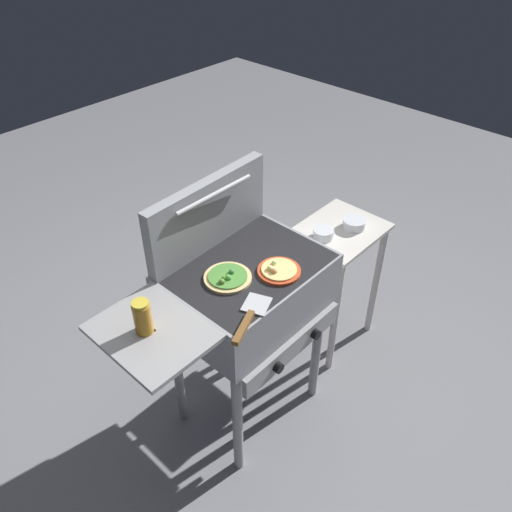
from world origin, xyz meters
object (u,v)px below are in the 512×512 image
object	(u,v)px
prep_table	(336,262)
topping_bowl_far	(354,224)
pizza_veggie	(227,277)
topping_bowl_near	(323,234)
spatula	(249,318)
pizza_cheese	(278,270)
sauce_jar	(143,317)
grill	(246,295)

from	to	relation	value
prep_table	topping_bowl_far	world-z (taller)	topping_bowl_far
pizza_veggie	topping_bowl_far	bearing A→B (deg)	-2.93
prep_table	topping_bowl_near	size ratio (longest dim) A/B	7.39
topping_bowl_near	prep_table	bearing A→B (deg)	-9.73
pizza_veggie	spatula	size ratio (longest dim) A/B	0.71
prep_table	topping_bowl_near	world-z (taller)	topping_bowl_near
spatula	topping_bowl_far	distance (m)	0.96
topping_bowl_near	pizza_cheese	bearing A→B (deg)	-164.54
pizza_veggie	sauce_jar	size ratio (longest dim) A/B	1.40
spatula	pizza_veggie	bearing A→B (deg)	64.31
prep_table	pizza_cheese	bearing A→B (deg)	-169.07
topping_bowl_near	topping_bowl_far	distance (m)	0.18
topping_bowl_near	pizza_veggie	bearing A→B (deg)	-178.37
pizza_veggie	topping_bowl_far	distance (m)	0.84
spatula	topping_bowl_near	xyz separation A→B (m)	(0.76, 0.23, -0.15)
pizza_veggie	topping_bowl_far	xyz separation A→B (m)	(0.83, -0.04, -0.15)
spatula	topping_bowl_far	size ratio (longest dim) A/B	2.35
prep_table	pizza_veggie	bearing A→B (deg)	179.95
pizza_cheese	prep_table	distance (m)	0.73
grill	pizza_veggie	xyz separation A→B (m)	(-0.10, 0.01, 0.15)
grill	spatula	xyz separation A→B (m)	(-0.20, -0.20, 0.15)
spatula	topping_bowl_near	distance (m)	0.81
pizza_veggie	prep_table	bearing A→B (deg)	-0.05
sauce_jar	topping_bowl_far	size ratio (longest dim) A/B	1.19
prep_table	spatula	bearing A→B (deg)	-166.53
pizza_veggie	topping_bowl_far	size ratio (longest dim) A/B	1.66
spatula	topping_bowl_far	world-z (taller)	spatula
grill	pizza_cheese	bearing A→B (deg)	-59.74
pizza_cheese	topping_bowl_near	distance (m)	0.54
pizza_veggie	prep_table	size ratio (longest dim) A/B	0.25
prep_table	topping_bowl_far	size ratio (longest dim) A/B	6.61
prep_table	grill	bearing A→B (deg)	-179.63
grill	topping_bowl_near	bearing A→B (deg)	2.43
grill	topping_bowl_near	size ratio (longest dim) A/B	9.60
pizza_veggie	sauce_jar	xyz separation A→B (m)	(-0.38, 0.01, 0.06)
pizza_veggie	pizza_cheese	world-z (taller)	same
grill	sauce_jar	xyz separation A→B (m)	(-0.48, 0.02, 0.21)
grill	sauce_jar	world-z (taller)	sauce_jar
pizza_veggie	pizza_cheese	bearing A→B (deg)	-35.81
sauce_jar	topping_bowl_far	world-z (taller)	sauce_jar
sauce_jar	spatula	distance (m)	0.37
prep_table	topping_bowl_near	xyz separation A→B (m)	(-0.11, 0.02, 0.23)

